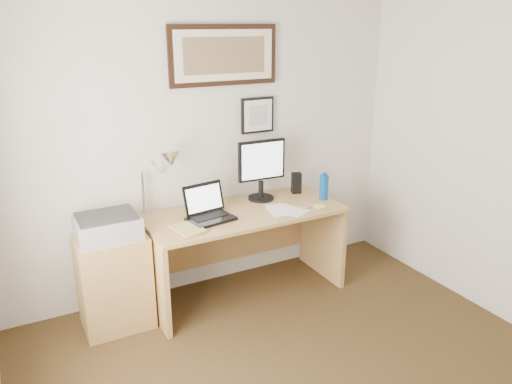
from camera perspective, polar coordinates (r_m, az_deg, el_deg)
wall_back at (r=4.15m, az=-5.53°, el=5.55°), size 3.50×0.02×2.50m
side_cabinet at (r=3.92m, az=-15.91°, el=-9.79°), size 0.50×0.40×0.73m
water_bottle at (r=4.31m, az=7.77°, el=0.55°), size 0.08×0.08×0.22m
bottle_cap at (r=4.27m, az=7.84°, el=2.05°), size 0.04×0.04×0.02m
speaker at (r=4.45m, az=4.63°, el=1.04°), size 0.10×0.09×0.18m
paper_sheet_a at (r=4.06m, az=3.68°, el=-2.07°), size 0.33×0.37×0.00m
paper_sheet_b at (r=4.05m, az=2.79°, el=-2.05°), size 0.25×0.31×0.00m
sticky_pad at (r=4.15m, az=7.30°, el=-1.64°), size 0.10×0.10×0.01m
marker_pen at (r=4.11m, az=5.80°, el=-1.77°), size 0.14×0.06×0.02m
book at (r=3.65m, az=-9.05°, el=-4.61°), size 0.23×0.29×0.02m
desk at (r=4.19m, az=-1.80°, el=-4.83°), size 1.60×0.70×0.75m
laptop at (r=3.88m, az=-5.47°, el=-2.21°), size 0.37×0.34×0.26m
lcd_monitor at (r=4.21m, az=0.64°, el=2.88°), size 0.42×0.22×0.52m
printer at (r=3.71m, az=-16.61°, el=-3.79°), size 0.44×0.34×0.18m
desk_lamp at (r=3.85m, az=-10.02°, el=3.36°), size 0.29×0.27×0.53m
picture_large at (r=4.08m, az=-3.67°, el=15.33°), size 0.92×0.04×0.47m
picture_small at (r=4.27m, az=0.17°, el=8.76°), size 0.30×0.03×0.30m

